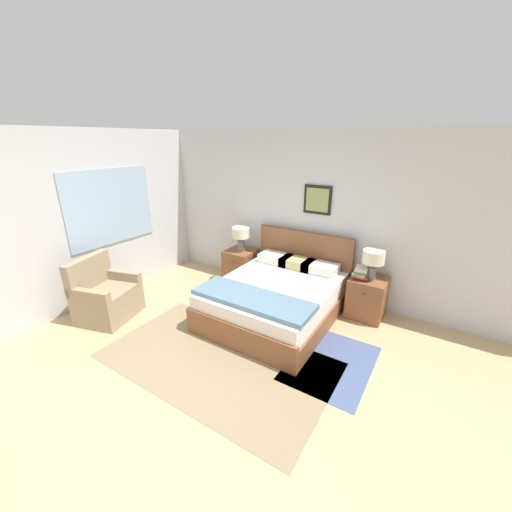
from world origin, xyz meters
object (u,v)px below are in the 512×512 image
(nightstand_near_window, at_px, (241,266))
(table_lamp_near_window, at_px, (241,235))
(bed, at_px, (276,297))
(table_lamp_by_door, at_px, (373,260))
(nightstand_by_door, at_px, (367,297))
(armchair, at_px, (106,297))

(nightstand_near_window, height_order, table_lamp_near_window, table_lamp_near_window)
(bed, distance_m, table_lamp_by_door, 1.45)
(nightstand_by_door, relative_size, table_lamp_by_door, 1.40)
(armchair, distance_m, table_lamp_by_door, 3.82)
(nightstand_by_door, bearing_deg, bed, -147.75)
(bed, height_order, table_lamp_by_door, bed)
(nightstand_by_door, bearing_deg, table_lamp_near_window, -179.76)
(bed, distance_m, table_lamp_near_window, 1.42)
(nightstand_by_door, xyz_separation_m, table_lamp_by_door, (0.02, -0.01, 0.59))
(nightstand_by_door, distance_m, table_lamp_near_window, 2.28)
(bed, xyz_separation_m, nightstand_near_window, (-1.11, 0.70, -0.00))
(armchair, bearing_deg, bed, 106.49)
(bed, xyz_separation_m, nightstand_by_door, (1.11, 0.70, -0.00))
(bed, xyz_separation_m, table_lamp_by_door, (1.12, 0.69, 0.59))
(nightstand_by_door, xyz_separation_m, table_lamp_near_window, (-2.20, -0.01, 0.59))
(bed, height_order, armchair, bed)
(bed, bearing_deg, table_lamp_near_window, 147.67)
(table_lamp_near_window, distance_m, table_lamp_by_door, 2.22)
(armchair, height_order, nightstand_near_window, armchair)
(bed, bearing_deg, nightstand_by_door, 32.25)
(bed, bearing_deg, nightstand_near_window, 147.75)
(table_lamp_near_window, relative_size, table_lamp_by_door, 1.00)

